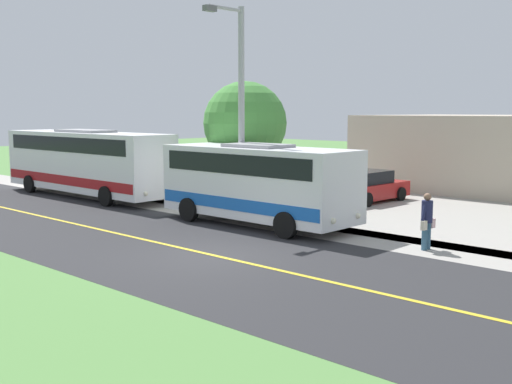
{
  "coord_description": "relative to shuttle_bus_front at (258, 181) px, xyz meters",
  "views": [
    {
      "loc": [
        12.25,
        13.13,
        4.19
      ],
      "look_at": [
        -3.5,
        -1.52,
        1.4
      ],
      "focal_mm": 44.02,
      "sensor_mm": 36.0,
      "label": 1
    }
  ],
  "objects": [
    {
      "name": "road_surface",
      "position": [
        4.57,
        2.42,
        -1.64
      ],
      "size": [
        8.0,
        100.0,
        0.01
      ],
      "primitive_type": "cube",
      "color": "#28282B",
      "rests_on": "ground"
    },
    {
      "name": "tree_curbside",
      "position": [
        -2.83,
        -3.37,
        1.99
      ],
      "size": [
        3.62,
        3.62,
        5.47
      ],
      "color": "#4C3826",
      "rests_on": "ground"
    },
    {
      "name": "sidewalk",
      "position": [
        -0.63,
        2.42,
        -1.64
      ],
      "size": [
        2.4,
        100.0,
        0.01
      ],
      "primitive_type": "cube",
      "color": "#9E9991",
      "rests_on": "ground"
    },
    {
      "name": "road_centre_line",
      "position": [
        4.57,
        2.42,
        -1.64
      ],
      "size": [
        0.16,
        100.0,
        0.0
      ],
      "primitive_type": "cube",
      "color": "gold",
      "rests_on": "ground"
    },
    {
      "name": "parking_lot_surface",
      "position": [
        -7.83,
        5.42,
        -1.64
      ],
      "size": [
        14.0,
        36.0,
        0.01
      ],
      "primitive_type": "cube",
      "color": "#9E9991",
      "rests_on": "ground"
    },
    {
      "name": "shuttle_bus_front",
      "position": [
        0.0,
        0.0,
        0.0
      ],
      "size": [
        2.79,
        7.92,
        2.99
      ],
      "color": "white",
      "rests_on": "ground"
    },
    {
      "name": "transit_bus_rear",
      "position": [
        0.06,
        -11.41,
        0.15
      ],
      "size": [
        2.66,
        11.25,
        3.28
      ],
      "color": "white",
      "rests_on": "ground"
    },
    {
      "name": "pedestrian_with_bags",
      "position": [
        -0.37,
        6.62,
        -0.71
      ],
      "size": [
        0.72,
        0.34,
        1.74
      ],
      "color": "#335972",
      "rests_on": "ground"
    },
    {
      "name": "parked_car_near",
      "position": [
        -7.75,
        -0.27,
        -0.96
      ],
      "size": [
        4.45,
        2.12,
        1.45
      ],
      "color": "#A51E1E",
      "rests_on": "ground"
    },
    {
      "name": "ground_plane",
      "position": [
        4.57,
        2.42,
        -1.65
      ],
      "size": [
        120.0,
        120.0,
        0.0
      ],
      "primitive_type": "plane",
      "color": "#548442"
    },
    {
      "name": "street_light_pole",
      "position": [
        -0.31,
        -1.26,
        2.79
      ],
      "size": [
        1.97,
        0.24,
        8.05
      ],
      "color": "#9E9EA3",
      "rests_on": "ground"
    }
  ]
}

